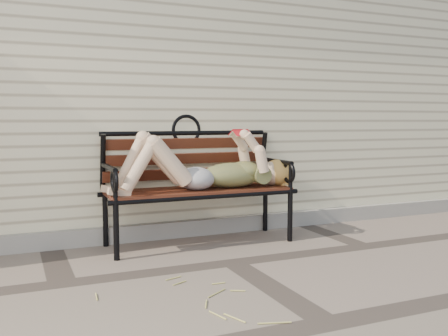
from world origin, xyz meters
name	(u,v)px	position (x,y,z in m)	size (l,w,h in m)	color
ground	(233,263)	(0.00, 0.00, 0.00)	(80.00, 80.00, 0.00)	#77675C
house_wall	(138,88)	(0.00, 3.00, 1.50)	(8.00, 4.00, 3.00)	beige
foundation_strip	(191,228)	(0.00, 0.97, 0.07)	(8.00, 0.10, 0.15)	gray
garden_bench	(195,170)	(-0.03, 0.77, 0.64)	(1.77, 0.70, 1.15)	black
reading_woman	(202,167)	(-0.01, 0.63, 0.68)	(1.67, 0.38, 0.53)	#09313F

